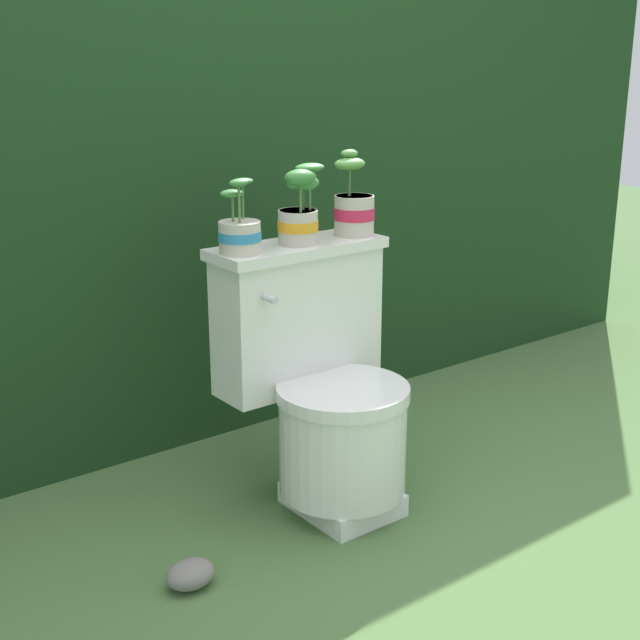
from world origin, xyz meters
TOP-DOWN VIEW (x-y plane):
  - ground_plane at (0.00, 0.00)m, footprint 12.00×12.00m
  - hedge_backdrop at (0.00, 1.16)m, footprint 4.24×0.98m
  - toilet at (-0.04, 0.12)m, footprint 0.52×0.49m
  - potted_plant_left at (-0.24, 0.22)m, footprint 0.12×0.11m
  - potted_plant_midleft at (-0.04, 0.21)m, footprint 0.13×0.13m
  - potted_plant_middle at (0.16, 0.22)m, footprint 0.12×0.12m
  - garden_stone at (-0.57, -0.05)m, footprint 0.12×0.10m

SIDE VIEW (x-z plane):
  - ground_plane at x=0.00m, z-range 0.00..0.00m
  - garden_stone at x=-0.57m, z-range 0.00..0.07m
  - toilet at x=-0.04m, z-range -0.02..0.72m
  - hedge_backdrop at x=0.00m, z-range 0.00..1.49m
  - potted_plant_left at x=-0.24m, z-range 0.70..0.90m
  - potted_plant_middle at x=0.16m, z-range 0.70..0.94m
  - potted_plant_midleft at x=-0.04m, z-range 0.72..0.94m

